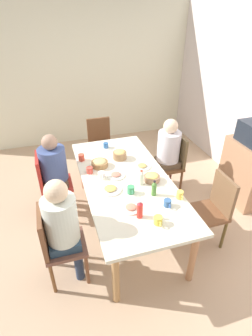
{
  "coord_description": "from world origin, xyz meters",
  "views": [
    {
      "loc": [
        2.44,
        -0.75,
        2.5
      ],
      "look_at": [
        0.0,
        0.0,
        0.88
      ],
      "focal_mm": 28.12,
      "sensor_mm": 36.0,
      "label": 1
    }
  ],
  "objects_px": {
    "chair_2": "(172,161)",
    "cup_3": "(90,170)",
    "plate_3": "(131,208)",
    "plate_2": "(142,166)",
    "chair_1": "(100,142)",
    "cup_6": "(106,145)",
    "person_3": "(63,223)",
    "bottle_0": "(141,178)",
    "chair_0": "(50,181)",
    "cup_5": "(168,203)",
    "chair_3": "(56,242)",
    "dining_table": "(126,183)",
    "cup_0": "(131,190)",
    "cup_7": "(158,220)",
    "bowl_0": "(120,155)",
    "plate_0": "(116,175)",
    "plate_1": "(110,189)",
    "side_cabinet": "(247,172)",
    "person_0": "(55,168)",
    "person_2": "(168,150)",
    "bowl_1": "(152,178)",
    "bottle_2": "(140,209)",
    "cup_4": "(180,195)",
    "bottle_1": "(154,188)",
    "chair_4": "(213,207)",
    "cup_2": "(102,175)",
    "bowl_2": "(100,163)",
    "cup_1": "(81,157)"
  },
  "relations": [
    {
      "from": "chair_2",
      "to": "cup_3",
      "type": "relative_size",
      "value": 7.82
    },
    {
      "from": "plate_3",
      "to": "plate_2",
      "type": "bearing_deg",
      "value": 151.91
    },
    {
      "from": "chair_1",
      "to": "cup_6",
      "type": "relative_size",
      "value": 8.32
    },
    {
      "from": "person_3",
      "to": "bottle_0",
      "type": "xyz_separation_m",
      "value": [
        -0.38,
        0.92,
        0.08
      ]
    },
    {
      "from": "chair_0",
      "to": "plate_3",
      "type": "height_order",
      "value": "chair_0"
    },
    {
      "from": "cup_5",
      "to": "bottle_0",
      "type": "distance_m",
      "value": 0.46
    },
    {
      "from": "chair_3",
      "to": "plate_3",
      "type": "height_order",
      "value": "chair_3"
    },
    {
      "from": "dining_table",
      "to": "cup_0",
      "type": "distance_m",
      "value": 0.3
    },
    {
      "from": "cup_3",
      "to": "cup_7",
      "type": "xyz_separation_m",
      "value": [
        1.05,
        0.45,
        0.0
      ]
    },
    {
      "from": "chair_2",
      "to": "bowl_0",
      "type": "distance_m",
      "value": 0.87
    },
    {
      "from": "plate_0",
      "to": "cup_7",
      "type": "distance_m",
      "value": 0.9
    },
    {
      "from": "dining_table",
      "to": "plate_1",
      "type": "distance_m",
      "value": 0.29
    },
    {
      "from": "chair_3",
      "to": "side_cabinet",
      "type": "relative_size",
      "value": 1.0
    },
    {
      "from": "person_0",
      "to": "side_cabinet",
      "type": "height_order",
      "value": "person_0"
    },
    {
      "from": "person_2",
      "to": "cup_3",
      "type": "height_order",
      "value": "person_2"
    },
    {
      "from": "plate_3",
      "to": "bowl_1",
      "type": "bearing_deg",
      "value": 136.18
    },
    {
      "from": "dining_table",
      "to": "bottle_2",
      "type": "relative_size",
      "value": 10.81
    },
    {
      "from": "person_0",
      "to": "bottle_2",
      "type": "xyz_separation_m",
      "value": [
        1.2,
        0.72,
        0.11
      ]
    },
    {
      "from": "person_2",
      "to": "cup_0",
      "type": "height_order",
      "value": "person_2"
    },
    {
      "from": "cup_4",
      "to": "bowl_1",
      "type": "bearing_deg",
      "value": -157.41
    },
    {
      "from": "cup_6",
      "to": "bottle_1",
      "type": "bearing_deg",
      "value": 11.27
    },
    {
      "from": "chair_0",
      "to": "chair_4",
      "type": "distance_m",
      "value": 2.06
    },
    {
      "from": "bowl_1",
      "to": "cup_2",
      "type": "xyz_separation_m",
      "value": [
        -0.23,
        -0.55,
        -0.0
      ]
    },
    {
      "from": "side_cabinet",
      "to": "chair_4",
      "type": "bearing_deg",
      "value": -58.52
    },
    {
      "from": "person_3",
      "to": "plate_2",
      "type": "relative_size",
      "value": 5.92
    },
    {
      "from": "cup_5",
      "to": "cup_7",
      "type": "relative_size",
      "value": 0.97
    },
    {
      "from": "person_2",
      "to": "plate_3",
      "type": "distance_m",
      "value": 1.39
    },
    {
      "from": "chair_2",
      "to": "plate_1",
      "type": "relative_size",
      "value": 3.63
    },
    {
      "from": "chair_3",
      "to": "bowl_0",
      "type": "bearing_deg",
      "value": 137.22
    },
    {
      "from": "person_2",
      "to": "cup_5",
      "type": "bearing_deg",
      "value": -25.06
    },
    {
      "from": "chair_4",
      "to": "plate_1",
      "type": "relative_size",
      "value": 3.63
    },
    {
      "from": "chair_2",
      "to": "cup_4",
      "type": "distance_m",
      "value": 1.17
    },
    {
      "from": "person_0",
      "to": "person_2",
      "type": "relative_size",
      "value": 0.99
    },
    {
      "from": "plate_3",
      "to": "bowl_2",
      "type": "xyz_separation_m",
      "value": [
        -0.89,
        -0.13,
        0.03
      ]
    },
    {
      "from": "person_0",
      "to": "cup_7",
      "type": "bearing_deg",
      "value": 32.73
    },
    {
      "from": "plate_1",
      "to": "plate_0",
      "type": "bearing_deg",
      "value": 152.4
    },
    {
      "from": "chair_3",
      "to": "side_cabinet",
      "type": "xyz_separation_m",
      "value": [
        -0.58,
        2.7,
        -0.06
      ]
    },
    {
      "from": "bowl_1",
      "to": "cup_0",
      "type": "relative_size",
      "value": 1.62
    },
    {
      "from": "bowl_0",
      "to": "cup_5",
      "type": "distance_m",
      "value": 1.09
    },
    {
      "from": "dining_table",
      "to": "cup_1",
      "type": "bearing_deg",
      "value": -143.12
    },
    {
      "from": "chair_3",
      "to": "bottle_1",
      "type": "height_order",
      "value": "bottle_1"
    },
    {
      "from": "plate_0",
      "to": "bottle_1",
      "type": "distance_m",
      "value": 0.56
    },
    {
      "from": "chair_4",
      "to": "cup_7",
      "type": "height_order",
      "value": "chair_4"
    },
    {
      "from": "plate_3",
      "to": "bottle_1",
      "type": "bearing_deg",
      "value": 115.65
    },
    {
      "from": "bowl_2",
      "to": "cup_6",
      "type": "bearing_deg",
      "value": 157.58
    },
    {
      "from": "person_0",
      "to": "cup_1",
      "type": "bearing_deg",
      "value": 96.31
    },
    {
      "from": "person_2",
      "to": "bowl_0",
      "type": "distance_m",
      "value": 0.73
    },
    {
      "from": "cup_0",
      "to": "bottle_2",
      "type": "relative_size",
      "value": 0.58
    },
    {
      "from": "bottle_0",
      "to": "plate_3",
      "type": "bearing_deg",
      "value": -32.94
    },
    {
      "from": "plate_0",
      "to": "cup_1",
      "type": "height_order",
      "value": "cup_1"
    }
  ]
}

